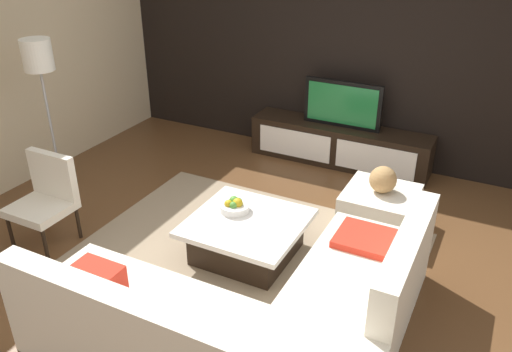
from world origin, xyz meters
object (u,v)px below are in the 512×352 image
Objects in this scene: sectional_couch at (256,320)px; coffee_table at (247,237)px; ottoman at (379,209)px; floor_lamp at (39,67)px; media_console at (339,145)px; television at (343,104)px; fruit_bowl at (235,206)px; accent_chair_near at (46,194)px; decorative_ball at (383,180)px.

coffee_table is (-0.61, 1.02, -0.08)m from sectional_couch.
ottoman is (0.95, 1.06, -0.00)m from coffee_table.
media_console is at bearing 40.76° from floor_lamp.
sectional_couch is at bearing -81.18° from television.
coffee_table is (-0.10, -2.30, -0.59)m from television.
ottoman is at bearing 47.92° from coffee_table.
floor_lamp is 2.48m from fruit_bowl.
sectional_couch is 8.98× the size of fruit_bowl.
fruit_bowl is at bearing 16.90° from accent_chair_near.
media_console is at bearing 50.17° from accent_chair_near.
ottoman is 2.61× the size of decorative_ball.
television is (0.00, 0.00, 0.54)m from media_console.
coffee_table is 1.46m from decorative_ball.
sectional_couch is at bearing -99.26° from decorative_ball.
television reaches higher than coffee_table.
sectional_couch is 3.59× the size of ottoman.
media_console is 2.33× the size of television.
sectional_couch reaches higher than fruit_bowl.
fruit_bowl reaches higher than coffee_table.
decorative_ball is at bearing 24.62° from accent_chair_near.
floor_lamp is 3.74m from ottoman.
ottoman is (0.85, -1.24, -0.05)m from media_console.
television is 0.55× the size of floor_lamp.
ottoman is 2.50× the size of fruit_bowl.
sectional_couch is 2.89× the size of accent_chair_near.
sectional_couch is (0.51, -3.32, 0.04)m from media_console.
decorative_ball is at bearing 0.00° from ottoman.
television is at bearing 87.51° from coffee_table.
television is 1.53m from decorative_ball.
coffee_table is at bearing -92.49° from television.
ottoman is (2.78, 1.66, -0.29)m from accent_chair_near.
media_console is 8.41× the size of decorative_ball.
ottoman is at bearing -55.49° from media_console.
fruit_bowl is at bearing 125.36° from sectional_couch.
accent_chair_near is 1.80m from fruit_bowl.
ottoman reaches higher than coffee_table.
floor_lamp reaches higher than media_console.
sectional_couch is at bearing -15.83° from accent_chair_near.
sectional_couch is 2.12m from decorative_ball.
fruit_bowl is 1.49m from decorative_ball.
ottoman is at bearing 0.00° from decorative_ball.
coffee_table is 3.79× the size of decorative_ball.
television is at bearing 50.18° from accent_chair_near.
accent_chair_near is (-1.93, -2.90, 0.24)m from media_console.
floor_lamp reaches higher than coffee_table.
fruit_bowl is (-0.28, -2.20, -0.35)m from television.
accent_chair_near is 3.25m from ottoman.
coffee_table is at bearing 12.05° from accent_chair_near.
ottoman is at bearing 15.60° from floor_lamp.
television is 0.38× the size of sectional_couch.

